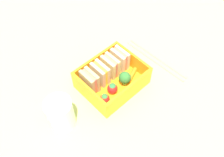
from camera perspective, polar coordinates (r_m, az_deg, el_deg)
ground_plane at (r=66.51cm, az=0.00°, el=-1.88°), size 120.00×120.00×2.00cm
bento_tray at (r=65.20cm, az=0.00°, el=-1.09°), size 15.62×12.83×1.20cm
bento_rim at (r=62.75cm, az=0.00°, el=0.49°), size 15.62×12.83×4.83cm
sandwich_left at (r=61.63cm, az=-5.09°, el=-0.59°), size 2.54×4.96×5.65cm
sandwich_center_left at (r=62.87cm, az=-2.70°, el=1.17°), size 2.54×4.96×5.65cm
sandwich_center at (r=64.26cm, az=-0.40°, el=2.85°), size 2.54×4.96×5.65cm
sandwich_center_right at (r=65.81cm, az=1.80°, el=4.46°), size 2.54×4.96×5.65cm
strawberry_left at (r=60.34cm, az=-1.70°, el=-4.62°), size 2.46×2.46×3.06cm
strawberry_far_left at (r=61.83cm, az=0.09°, el=-2.26°), size 2.63×2.63×3.23cm
broccoli_floret at (r=62.43cm, az=2.98°, el=0.15°), size 3.11×3.11×4.18cm
carrot_stick_far_left at (r=65.52cm, az=4.57°, el=0.83°), size 4.82×2.79×1.19cm
chopstick_pair at (r=71.75cm, az=10.03°, el=4.43°), size 2.71×20.15×0.70cm
drinking_glass at (r=57.33cm, az=-11.48°, el=-8.13°), size 6.09×6.09×8.56cm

